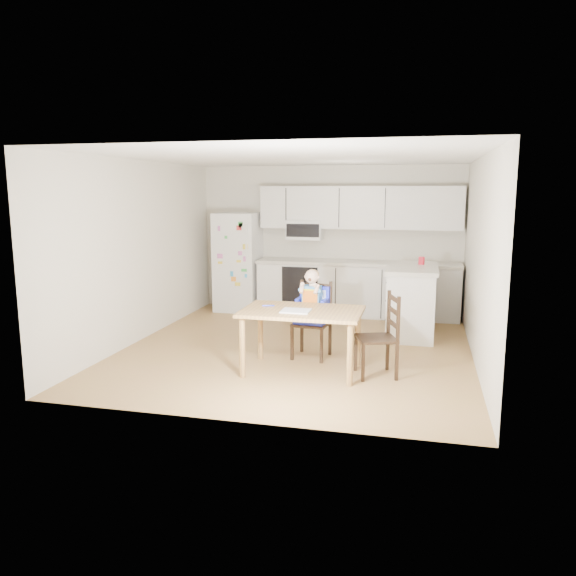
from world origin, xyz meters
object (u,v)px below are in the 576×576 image
(kitchen_island, at_px, (411,300))
(dining_table, at_px, (302,318))
(chair_booster, at_px, (313,304))
(chair_side, at_px, (385,330))
(red_cup, at_px, (422,261))
(refrigerator, at_px, (238,262))

(kitchen_island, xyz_separation_m, dining_table, (-1.19, -2.06, 0.13))
(chair_booster, xyz_separation_m, chair_side, (0.93, -0.54, -0.14))
(kitchen_island, height_order, red_cup, red_cup)
(kitchen_island, bearing_deg, dining_table, -120.01)
(chair_side, bearing_deg, refrigerator, -156.78)
(refrigerator, bearing_deg, chair_side, -47.61)
(refrigerator, distance_m, chair_side, 4.09)
(red_cup, height_order, chair_side, red_cup)
(kitchen_island, relative_size, chair_side, 1.44)
(kitchen_island, height_order, dining_table, kitchen_island)
(red_cup, bearing_deg, chair_side, -99.58)
(refrigerator, distance_m, kitchen_island, 3.19)
(dining_table, distance_m, chair_booster, 0.62)
(refrigerator, xyz_separation_m, red_cup, (3.12, -0.82, 0.21))
(kitchen_island, distance_m, chair_booster, 1.87)
(dining_table, xyz_separation_m, chair_booster, (0.01, 0.62, 0.04))
(kitchen_island, relative_size, chair_booster, 1.21)
(refrigerator, height_order, red_cup, refrigerator)
(refrigerator, height_order, chair_booster, refrigerator)
(chair_booster, bearing_deg, chair_side, -23.34)
(chair_booster, distance_m, chair_side, 1.09)
(kitchen_island, bearing_deg, red_cup, 60.92)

